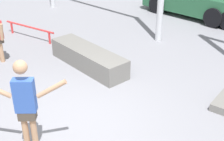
{
  "coord_description": "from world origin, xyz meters",
  "views": [
    {
      "loc": [
        4.02,
        -3.18,
        3.79
      ],
      "look_at": [
        0.01,
        1.02,
        0.78
      ],
      "focal_mm": 50.0,
      "sensor_mm": 36.0,
      "label": 1
    }
  ],
  "objects": [
    {
      "name": "skateboarder",
      "position": [
        0.04,
        -1.06,
        1.0
      ],
      "size": [
        1.06,
        1.04,
        1.74
      ],
      "rotation": [
        0.0,
        0.0,
        0.78
      ],
      "color": "tan",
      "rests_on": "ground_plane"
    },
    {
      "name": "grind_box",
      "position": [
        -1.66,
        1.85,
        0.26
      ],
      "size": [
        2.58,
        0.91,
        0.52
      ],
      "primitive_type": "cube",
      "rotation": [
        0.0,
        0.0,
        -0.09
      ],
      "color": "slate",
      "rests_on": "ground_plane"
    },
    {
      "name": "ground_plane",
      "position": [
        0.0,
        0.0,
        0.0
      ],
      "size": [
        36.0,
        36.0,
        0.0
      ],
      "primitive_type": "plane",
      "color": "gray"
    },
    {
      "name": "grind_rail",
      "position": [
        -4.59,
        1.94,
        0.32
      ],
      "size": [
        2.09,
        0.45,
        0.42
      ],
      "rotation": [
        0.0,
        0.0,
        0.19
      ],
      "color": "red",
      "rests_on": "ground_plane"
    }
  ]
}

